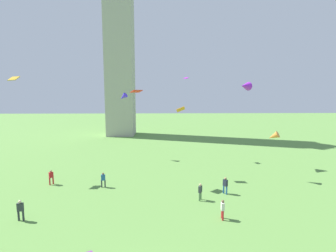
{
  "coord_description": "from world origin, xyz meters",
  "views": [
    {
      "loc": [
        1.87,
        -11.07,
        10.55
      ],
      "look_at": [
        2.54,
        14.36,
        7.19
      ],
      "focal_mm": 26.57,
      "sensor_mm": 36.0,
      "label": 1
    }
  ],
  "objects_px": {
    "person_0": "(103,179)",
    "kite_flying_3": "(273,136)",
    "monument_obelisk": "(119,21)",
    "kite_flying_2": "(245,86)",
    "kite_flying_0": "(137,91)",
    "kite_flying_1": "(123,97)",
    "kite_flying_4": "(186,78)",
    "person_5": "(20,209)",
    "person_4": "(51,176)",
    "kite_flying_5": "(14,78)",
    "person_2": "(200,191)",
    "person_1": "(223,208)",
    "kite_flying_6": "(181,109)",
    "person_3": "(225,184)"
  },
  "relations": [
    {
      "from": "kite_flying_2",
      "to": "kite_flying_3",
      "type": "height_order",
      "value": "kite_flying_2"
    },
    {
      "from": "person_2",
      "to": "person_5",
      "type": "bearing_deg",
      "value": 131.9
    },
    {
      "from": "person_2",
      "to": "person_4",
      "type": "distance_m",
      "value": 17.31
    },
    {
      "from": "monument_obelisk",
      "to": "kite_flying_0",
      "type": "height_order",
      "value": "monument_obelisk"
    },
    {
      "from": "kite_flying_0",
      "to": "kite_flying_4",
      "type": "xyz_separation_m",
      "value": [
        6.76,
        11.37,
        2.17
      ]
    },
    {
      "from": "person_0",
      "to": "person_4",
      "type": "distance_m",
      "value": 6.32
    },
    {
      "from": "kite_flying_1",
      "to": "kite_flying_4",
      "type": "relative_size",
      "value": 1.62
    },
    {
      "from": "person_0",
      "to": "kite_flying_3",
      "type": "xyz_separation_m",
      "value": [
        20.17,
        2.19,
        4.42
      ]
    },
    {
      "from": "person_1",
      "to": "kite_flying_2",
      "type": "distance_m",
      "value": 20.15
    },
    {
      "from": "person_4",
      "to": "kite_flying_3",
      "type": "height_order",
      "value": "kite_flying_3"
    },
    {
      "from": "kite_flying_6",
      "to": "person_4",
      "type": "bearing_deg",
      "value": -168.64
    },
    {
      "from": "kite_flying_5",
      "to": "kite_flying_6",
      "type": "distance_m",
      "value": 20.34
    },
    {
      "from": "monument_obelisk",
      "to": "kite_flying_3",
      "type": "height_order",
      "value": "monument_obelisk"
    },
    {
      "from": "person_3",
      "to": "kite_flying_1",
      "type": "xyz_separation_m",
      "value": [
        -12.92,
        15.87,
        8.94
      ]
    },
    {
      "from": "person_1",
      "to": "kite_flying_2",
      "type": "bearing_deg",
      "value": 159.91
    },
    {
      "from": "kite_flying_3",
      "to": "kite_flying_5",
      "type": "height_order",
      "value": "kite_flying_5"
    },
    {
      "from": "kite_flying_5",
      "to": "person_4",
      "type": "bearing_deg",
      "value": 59.58
    },
    {
      "from": "kite_flying_0",
      "to": "kite_flying_1",
      "type": "distance_m",
      "value": 12.7
    },
    {
      "from": "kite_flying_3",
      "to": "kite_flying_1",
      "type": "bearing_deg",
      "value": -83.42
    },
    {
      "from": "kite_flying_2",
      "to": "kite_flying_5",
      "type": "xyz_separation_m",
      "value": [
        -29.49,
        -4.81,
        0.75
      ]
    },
    {
      "from": "kite_flying_5",
      "to": "kite_flying_0",
      "type": "bearing_deg",
      "value": 78.91
    },
    {
      "from": "monument_obelisk",
      "to": "kite_flying_0",
      "type": "xyz_separation_m",
      "value": [
        7.4,
        -34.65,
        -17.08
      ]
    },
    {
      "from": "kite_flying_1",
      "to": "kite_flying_2",
      "type": "relative_size",
      "value": 0.79
    },
    {
      "from": "kite_flying_2",
      "to": "person_2",
      "type": "bearing_deg",
      "value": -72.65
    },
    {
      "from": "kite_flying_3",
      "to": "kite_flying_5",
      "type": "distance_m",
      "value": 31.97
    },
    {
      "from": "monument_obelisk",
      "to": "kite_flying_2",
      "type": "distance_m",
      "value": 39.14
    },
    {
      "from": "person_0",
      "to": "kite_flying_3",
      "type": "bearing_deg",
      "value": -2.25
    },
    {
      "from": "person_0",
      "to": "person_5",
      "type": "relative_size",
      "value": 0.95
    },
    {
      "from": "person_3",
      "to": "kite_flying_2",
      "type": "relative_size",
      "value": 0.84
    },
    {
      "from": "person_3",
      "to": "kite_flying_3",
      "type": "relative_size",
      "value": 1.09
    },
    {
      "from": "person_1",
      "to": "person_3",
      "type": "relative_size",
      "value": 0.94
    },
    {
      "from": "kite_flying_4",
      "to": "kite_flying_5",
      "type": "relative_size",
      "value": 0.83
    },
    {
      "from": "person_1",
      "to": "kite_flying_0",
      "type": "bearing_deg",
      "value": -135.29
    },
    {
      "from": "monument_obelisk",
      "to": "kite_flying_1",
      "type": "height_order",
      "value": "monument_obelisk"
    },
    {
      "from": "person_4",
      "to": "person_0",
      "type": "bearing_deg",
      "value": 126.66
    },
    {
      "from": "kite_flying_4",
      "to": "person_5",
      "type": "bearing_deg",
      "value": 117.98
    },
    {
      "from": "person_5",
      "to": "kite_flying_6",
      "type": "distance_m",
      "value": 19.38
    },
    {
      "from": "kite_flying_1",
      "to": "kite_flying_3",
      "type": "bearing_deg",
      "value": 88.9
    },
    {
      "from": "person_1",
      "to": "kite_flying_1",
      "type": "bearing_deg",
      "value": -148.65
    },
    {
      "from": "person_1",
      "to": "kite_flying_6",
      "type": "bearing_deg",
      "value": -163.03
    },
    {
      "from": "kite_flying_1",
      "to": "kite_flying_4",
      "type": "xyz_separation_m",
      "value": [
        10.16,
        -0.84,
        2.99
      ]
    },
    {
      "from": "person_5",
      "to": "kite_flying_1",
      "type": "relative_size",
      "value": 1.05
    },
    {
      "from": "person_1",
      "to": "kite_flying_5",
      "type": "height_order",
      "value": "kite_flying_5"
    },
    {
      "from": "person_1",
      "to": "person_4",
      "type": "xyz_separation_m",
      "value": [
        -17.95,
        8.52,
        0.01
      ]
    },
    {
      "from": "kite_flying_4",
      "to": "kite_flying_6",
      "type": "xyz_separation_m",
      "value": [
        -1.55,
        -9.22,
        -4.38
      ]
    },
    {
      "from": "person_0",
      "to": "person_3",
      "type": "height_order",
      "value": "person_3"
    },
    {
      "from": "kite_flying_3",
      "to": "monument_obelisk",
      "type": "bearing_deg",
      "value": -108.27
    },
    {
      "from": "person_2",
      "to": "kite_flying_3",
      "type": "bearing_deg",
      "value": -29.8
    },
    {
      "from": "monument_obelisk",
      "to": "kite_flying_3",
      "type": "xyz_separation_m",
      "value": [
        23.81,
        -33.91,
        -22.48
      ]
    },
    {
      "from": "kite_flying_3",
      "to": "kite_flying_4",
      "type": "bearing_deg",
      "value": -101.12
    }
  ]
}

